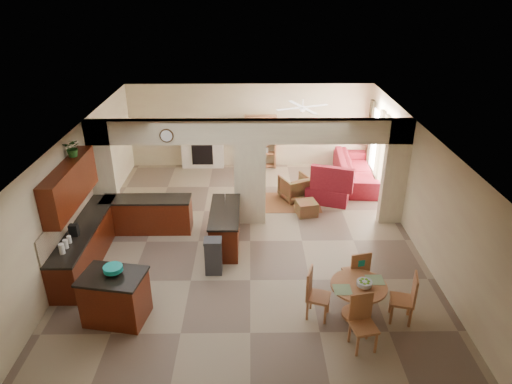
{
  "coord_description": "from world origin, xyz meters",
  "views": [
    {
      "loc": [
        0.03,
        -9.64,
        5.95
      ],
      "look_at": [
        0.15,
        0.3,
        1.2
      ],
      "focal_mm": 32.0,
      "sensor_mm": 36.0,
      "label": 1
    }
  ],
  "objects_px": {
    "dining_table": "(358,295)",
    "armchair": "(295,187)",
    "kitchen_island": "(115,297)",
    "sofa": "(355,170)"
  },
  "relations": [
    {
      "from": "dining_table",
      "to": "armchair",
      "type": "bearing_deg",
      "value": 98.12
    },
    {
      "from": "kitchen_island",
      "to": "sofa",
      "type": "height_order",
      "value": "kitchen_island"
    },
    {
      "from": "sofa",
      "to": "armchair",
      "type": "bearing_deg",
      "value": 125.12
    },
    {
      "from": "kitchen_island",
      "to": "dining_table",
      "type": "bearing_deg",
      "value": 10.59
    },
    {
      "from": "dining_table",
      "to": "armchair",
      "type": "distance_m",
      "value": 5.16
    },
    {
      "from": "kitchen_island",
      "to": "sofa",
      "type": "bearing_deg",
      "value": 57.61
    },
    {
      "from": "dining_table",
      "to": "sofa",
      "type": "relative_size",
      "value": 0.38
    },
    {
      "from": "kitchen_island",
      "to": "armchair",
      "type": "xyz_separation_m",
      "value": [
        3.83,
        5.13,
        -0.14
      ]
    },
    {
      "from": "dining_table",
      "to": "sofa",
      "type": "height_order",
      "value": "sofa"
    },
    {
      "from": "armchair",
      "to": "dining_table",
      "type": "bearing_deg",
      "value": 73.43
    }
  ]
}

